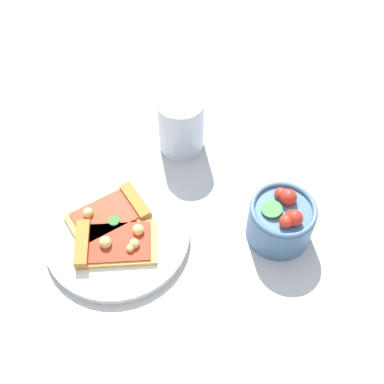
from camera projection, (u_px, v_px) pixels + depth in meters
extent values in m
plane|color=#B2B7BC|center=(121.00, 235.00, 0.77)|extent=(2.40, 2.40, 0.00)
cylinder|color=silver|center=(118.00, 236.00, 0.76)|extent=(0.23, 0.23, 0.01)
cube|color=#E5B256|center=(117.00, 244.00, 0.74)|extent=(0.15, 0.14, 0.01)
cube|color=#B77A33|center=(83.00, 244.00, 0.73)|extent=(0.06, 0.08, 0.02)
cube|color=#B22D19|center=(116.00, 242.00, 0.74)|extent=(0.13, 0.12, 0.00)
sphere|color=#EAD172|center=(132.00, 245.00, 0.73)|extent=(0.02, 0.02, 0.02)
sphere|color=#EAD172|center=(105.00, 242.00, 0.73)|extent=(0.02, 0.02, 0.02)
sphere|color=#EAD172|center=(130.00, 248.00, 0.72)|extent=(0.01, 0.01, 0.01)
sphere|color=#EAD172|center=(138.00, 230.00, 0.74)|extent=(0.02, 0.02, 0.02)
cube|color=#E5B256|center=(107.00, 216.00, 0.77)|extent=(0.13, 0.09, 0.01)
cube|color=#B77A33|center=(135.00, 201.00, 0.78)|extent=(0.03, 0.08, 0.02)
cube|color=red|center=(107.00, 215.00, 0.77)|extent=(0.11, 0.08, 0.00)
cylinder|color=#2D722D|center=(115.00, 220.00, 0.76)|extent=(0.02, 0.02, 0.00)
sphere|color=#F2D87F|center=(88.00, 213.00, 0.76)|extent=(0.02, 0.02, 0.02)
cylinder|color=#4C7299|center=(280.00, 222.00, 0.75)|extent=(0.10, 0.10, 0.07)
torus|color=#4C7299|center=(284.00, 209.00, 0.72)|extent=(0.10, 0.10, 0.01)
sphere|color=red|center=(288.00, 197.00, 0.72)|extent=(0.03, 0.03, 0.03)
sphere|color=red|center=(295.00, 218.00, 0.70)|extent=(0.03, 0.03, 0.03)
sphere|color=red|center=(291.00, 199.00, 0.72)|extent=(0.02, 0.02, 0.02)
sphere|color=red|center=(291.00, 216.00, 0.70)|extent=(0.02, 0.02, 0.02)
sphere|color=red|center=(280.00, 194.00, 0.73)|extent=(0.02, 0.02, 0.02)
sphere|color=red|center=(286.00, 222.00, 0.70)|extent=(0.02, 0.02, 0.02)
cylinder|color=#2D722D|center=(272.00, 210.00, 0.71)|extent=(0.04, 0.04, 0.01)
cylinder|color=silver|center=(181.00, 124.00, 0.84)|extent=(0.08, 0.08, 0.11)
cylinder|color=black|center=(181.00, 126.00, 0.85)|extent=(0.07, 0.07, 0.09)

